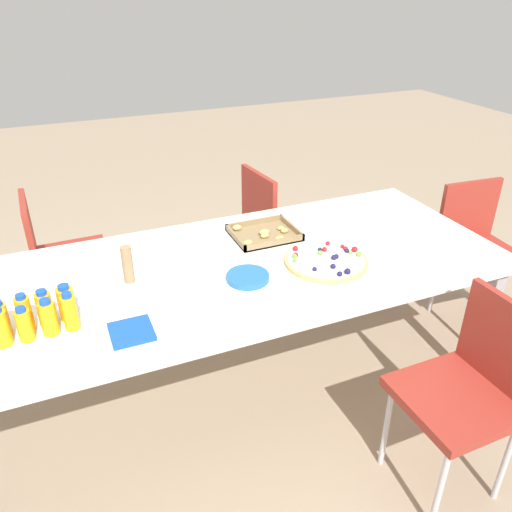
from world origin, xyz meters
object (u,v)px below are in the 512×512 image
at_px(chair_far_right, 275,220).
at_px(juice_bottle_5, 24,312).
at_px(party_table, 226,277).
at_px(chair_near_right, 472,383).
at_px(juice_bottle_2, 49,318).
at_px(juice_bottle_7, 67,303).
at_px(cardboard_tube, 128,265).
at_px(chair_end, 477,242).
at_px(plate_stack, 248,277).
at_px(juice_bottle_0, 0,328).
at_px(fruit_pizza, 326,260).
at_px(chair_far_left, 58,252).
at_px(juice_bottle_1, 24,325).
at_px(juice_bottle_4, 1,318).
at_px(snack_tray, 264,234).
at_px(juice_bottle_3, 70,312).
at_px(napkin_stack, 132,332).
at_px(juice_bottle_6, 45,308).

height_order(chair_far_right, juice_bottle_5, juice_bottle_5).
bearing_deg(party_table, chair_near_right, -50.46).
xyz_separation_m(juice_bottle_2, juice_bottle_5, (-0.08, 0.07, -0.00)).
bearing_deg(juice_bottle_7, cardboard_tube, 33.90).
distance_m(chair_end, plate_stack, 1.54).
height_order(juice_bottle_0, fruit_pizza, juice_bottle_0).
xyz_separation_m(chair_far_left, juice_bottle_2, (-0.06, -1.09, 0.29)).
bearing_deg(juice_bottle_2, plate_stack, 4.75).
bearing_deg(fruit_pizza, juice_bottle_1, -176.91).
distance_m(juice_bottle_4, juice_bottle_5, 0.08).
xyz_separation_m(party_table, snack_tray, (0.27, 0.21, 0.06)).
distance_m(chair_end, juice_bottle_2, 2.32).
relative_size(juice_bottle_0, snack_tray, 0.48).
distance_m(chair_near_right, juice_bottle_3, 1.50).
bearing_deg(napkin_stack, juice_bottle_6, 145.74).
xyz_separation_m(chair_far_left, napkin_stack, (0.20, -1.20, 0.23)).
bearing_deg(party_table, plate_stack, -71.78).
distance_m(chair_far_left, juice_bottle_1, 1.14).
xyz_separation_m(juice_bottle_3, napkin_stack, (0.19, -0.12, -0.06)).
relative_size(juice_bottle_2, snack_tray, 0.45).
relative_size(snack_tray, cardboard_tube, 1.91).
relative_size(juice_bottle_7, cardboard_tube, 0.87).
bearing_deg(napkin_stack, juice_bottle_5, 151.62).
xyz_separation_m(juice_bottle_5, snack_tray, (1.08, 0.35, -0.05)).
xyz_separation_m(juice_bottle_1, juice_bottle_6, (0.07, 0.07, 0.00)).
height_order(chair_far_left, juice_bottle_1, juice_bottle_1).
xyz_separation_m(chair_far_right, cardboard_tube, (-1.02, -0.76, 0.31)).
height_order(juice_bottle_6, napkin_stack, juice_bottle_6).
height_order(chair_far_right, cardboard_tube, cardboard_tube).
relative_size(juice_bottle_2, napkin_stack, 0.94).
xyz_separation_m(chair_end, juice_bottle_3, (-2.21, -0.28, 0.29)).
height_order(chair_near_right, juice_bottle_4, juice_bottle_4).
bearing_deg(juice_bottle_5, juice_bottle_2, -41.05).
relative_size(fruit_pizza, cardboard_tube, 2.27).
height_order(juice_bottle_7, snack_tray, juice_bottle_7).
bearing_deg(chair_end, snack_tray, -1.87).
distance_m(juice_bottle_1, cardboard_tube, 0.47).
height_order(party_table, fruit_pizza, fruit_pizza).
bearing_deg(fruit_pizza, chair_end, 10.73).
height_order(snack_tray, cardboard_tube, cardboard_tube).
bearing_deg(juice_bottle_7, juice_bottle_6, -177.47).
xyz_separation_m(chair_end, snack_tray, (-1.28, 0.14, 0.24)).
xyz_separation_m(juice_bottle_6, plate_stack, (0.79, -0.00, -0.05)).
xyz_separation_m(juice_bottle_4, plate_stack, (0.93, -0.00, -0.05)).
height_order(juice_bottle_0, cardboard_tube, cardboard_tube).
relative_size(juice_bottle_6, juice_bottle_7, 0.99).
xyz_separation_m(chair_near_right, juice_bottle_5, (-1.49, 0.68, 0.29)).
distance_m(chair_far_left, napkin_stack, 1.24).
bearing_deg(napkin_stack, chair_far_right, 46.01).
distance_m(chair_far_left, juice_bottle_7, 1.06).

